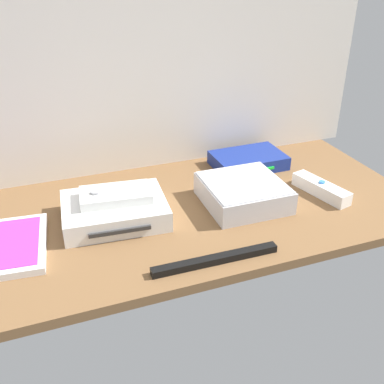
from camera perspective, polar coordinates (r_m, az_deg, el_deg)
ground_plane at (r=99.16cm, az=0.00°, el=-2.54°), size 100.00×48.00×2.00cm
back_wall at (r=109.81cm, az=-4.75°, el=18.92°), size 110.00×1.20×64.00cm
game_console at (r=94.86cm, az=-9.74°, el=-2.31°), size 22.20×17.75×4.40cm
mini_computer at (r=99.97cm, az=6.47°, el=-0.06°), size 17.21×17.21×5.30cm
game_case at (r=92.06cm, az=-22.15°, el=-6.36°), size 15.34×20.21×1.56cm
network_router at (r=117.69cm, az=7.12°, el=3.99°), size 18.11×12.52×3.40cm
remote_wand at (r=107.45cm, az=15.96°, el=0.41°), size 6.94×15.23×3.40cm
remote_classic_pad at (r=93.87cm, az=-9.63°, el=-0.39°), size 15.24×9.64×2.40cm
sensor_bar at (r=82.25cm, az=3.00°, el=-8.51°), size 24.03×2.25×1.40cm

